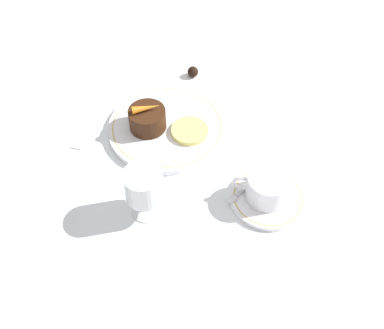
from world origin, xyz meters
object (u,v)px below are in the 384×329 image
at_px(dessert_cake, 147,119).
at_px(fork, 89,123).
at_px(dinner_plate, 166,127).
at_px(wine_glass, 142,187).
at_px(coffee_cup, 268,187).

bearing_deg(dessert_cake, fork, -1.61).
distance_m(dinner_plate, dessert_cake, 0.05).
xyz_separation_m(dinner_plate, fork, (0.17, 0.01, -0.01)).
distance_m(wine_glass, fork, 0.27).
bearing_deg(fork, coffee_cup, 159.57).
relative_size(coffee_cup, fork, 0.54).
bearing_deg(fork, dinner_plate, -178.18).
bearing_deg(coffee_cup, wine_glass, 14.85).
relative_size(fork, dessert_cake, 2.56).
relative_size(dinner_plate, coffee_cup, 2.35).
relative_size(dinner_plate, dessert_cake, 3.22).
height_order(dinner_plate, dessert_cake, dessert_cake).
bearing_deg(fork, dessert_cake, 178.39).
distance_m(coffee_cup, fork, 0.41).
distance_m(wine_glass, dessert_cake, 0.20).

